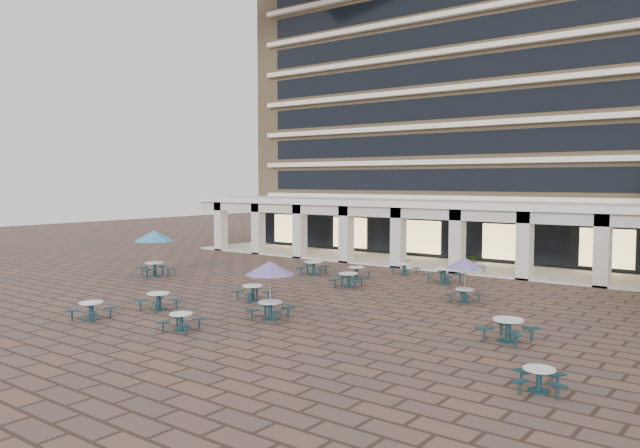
{
  "coord_description": "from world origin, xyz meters",
  "views": [
    {
      "loc": [
        18.8,
        -23.34,
        5.75
      ],
      "look_at": [
        -1.43,
        3.0,
        3.43
      ],
      "focal_mm": 35.0,
      "sensor_mm": 36.0,
      "label": 1
    }
  ],
  "objects_px": {
    "picnic_table_2": "(181,320)",
    "planter_right": "(473,265)",
    "planter_left": "(398,259)",
    "picnic_table_1": "(158,300)",
    "picnic_table_0": "(91,309)"
  },
  "relations": [
    {
      "from": "picnic_table_2",
      "to": "picnic_table_1",
      "type": "bearing_deg",
      "value": 135.31
    },
    {
      "from": "picnic_table_2",
      "to": "planter_left",
      "type": "relative_size",
      "value": 1.19
    },
    {
      "from": "picnic_table_1",
      "to": "planter_left",
      "type": "relative_size",
      "value": 1.13
    },
    {
      "from": "planter_right",
      "to": "picnic_table_0",
      "type": "bearing_deg",
      "value": -108.28
    },
    {
      "from": "picnic_table_1",
      "to": "picnic_table_2",
      "type": "bearing_deg",
      "value": -26.95
    },
    {
      "from": "picnic_table_1",
      "to": "planter_left",
      "type": "height_order",
      "value": "planter_left"
    },
    {
      "from": "planter_left",
      "to": "planter_right",
      "type": "relative_size",
      "value": 1.0
    },
    {
      "from": "picnic_table_0",
      "to": "picnic_table_1",
      "type": "bearing_deg",
      "value": 61.44
    },
    {
      "from": "picnic_table_0",
      "to": "picnic_table_1",
      "type": "distance_m",
      "value": 3.0
    },
    {
      "from": "picnic_table_2",
      "to": "planter_right",
      "type": "bearing_deg",
      "value": 64.47
    },
    {
      "from": "picnic_table_0",
      "to": "planter_left",
      "type": "height_order",
      "value": "planter_left"
    },
    {
      "from": "picnic_table_0",
      "to": "picnic_table_2",
      "type": "xyz_separation_m",
      "value": [
        4.47,
        1.0,
        -0.03
      ]
    },
    {
      "from": "picnic_table_0",
      "to": "planter_left",
      "type": "xyz_separation_m",
      "value": [
        1.89,
        21.79,
        0.07
      ]
    },
    {
      "from": "picnic_table_2",
      "to": "planter_right",
      "type": "distance_m",
      "value": 20.96
    },
    {
      "from": "picnic_table_1",
      "to": "planter_right",
      "type": "xyz_separation_m",
      "value": [
        6.59,
        18.85,
        0.03
      ]
    }
  ]
}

